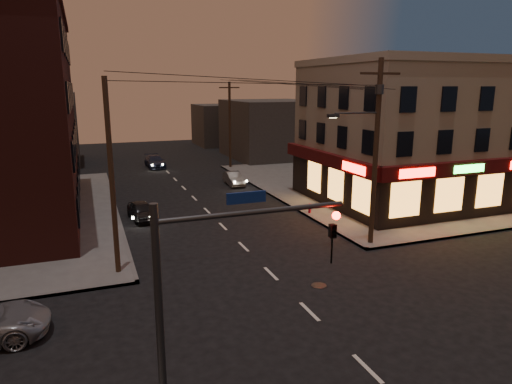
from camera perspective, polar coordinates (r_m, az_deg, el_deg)
name	(u,v)px	position (r m, az deg, el deg)	size (l,w,h in m)	color
ground	(309,312)	(18.79, 6.70, -14.63)	(120.00, 120.00, 0.00)	black
sidewalk_ne	(390,183)	(43.32, 16.46, 1.06)	(24.00, 28.00, 0.15)	#514F4C
pizza_building	(418,132)	(36.96, 19.60, 7.13)	(15.85, 12.85, 10.50)	gray
bg_building_ne_a	(271,129)	(57.27, 1.86, 7.89)	(10.00, 12.00, 7.00)	#3F3D3A
bg_building_nw	(34,129)	(57.14, -25.98, 7.07)	(9.00, 10.00, 8.00)	#3F3D3A
bg_building_ne_b	(223,125)	(69.82, -4.12, 8.39)	(8.00, 8.00, 6.00)	#3F3D3A
utility_pole_main	(374,143)	(25.28, 14.59, 5.97)	(4.20, 0.44, 10.00)	#382619
utility_pole_far	(230,125)	(49.10, -3.29, 8.34)	(0.26, 0.26, 9.00)	#382619
utility_pole_west	(112,178)	(21.62, -17.60, 1.64)	(0.24, 0.24, 9.00)	#382619
traffic_signal	(206,297)	(10.43, -6.30, -12.94)	(4.49, 0.32, 6.47)	#333538
sedan_near	(142,211)	(31.32, -14.11, -2.30)	(1.43, 3.57, 1.22)	black
sedan_mid	(234,179)	(41.09, -2.81, 1.69)	(1.24, 3.57, 1.18)	#65625E
sedan_far	(155,162)	(51.19, -12.51, 3.73)	(1.81, 4.46, 1.29)	#1A2035
fire_hydrant	(310,208)	(31.74, 6.73, -1.96)	(0.30, 0.30, 0.67)	maroon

